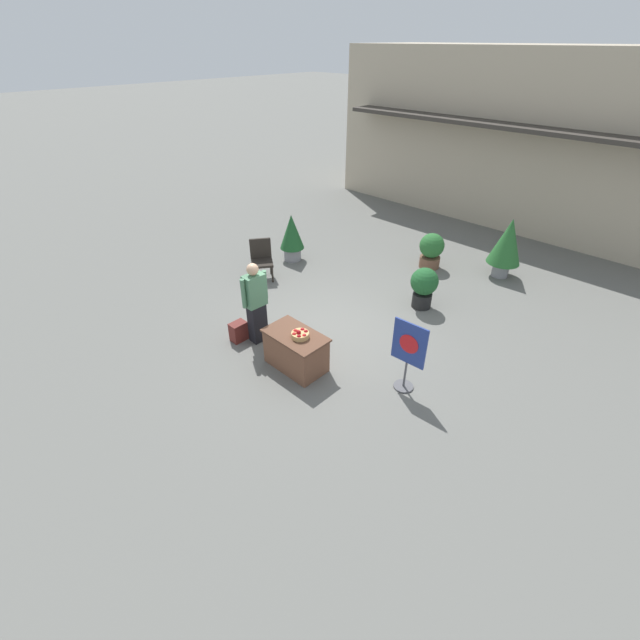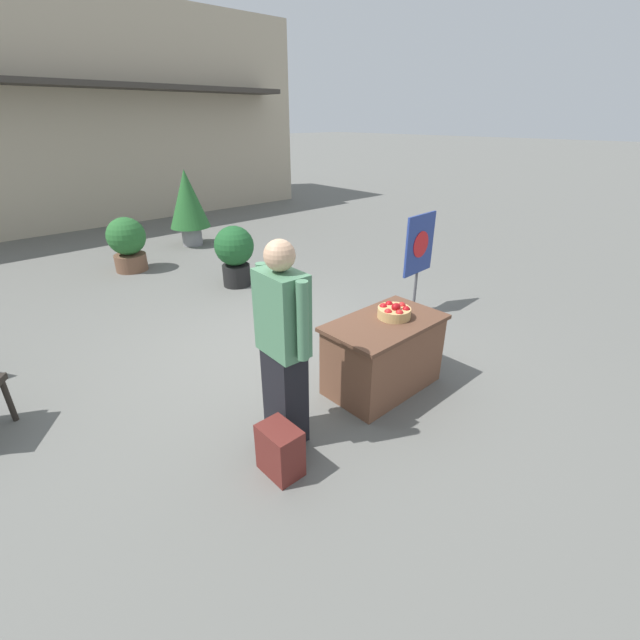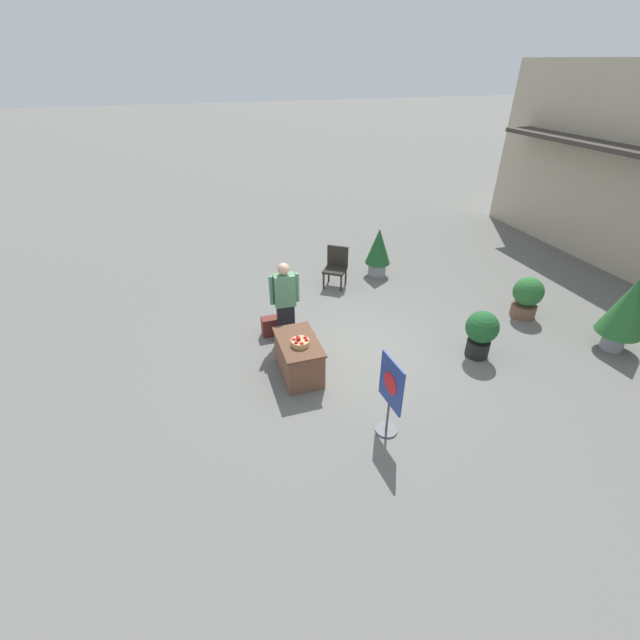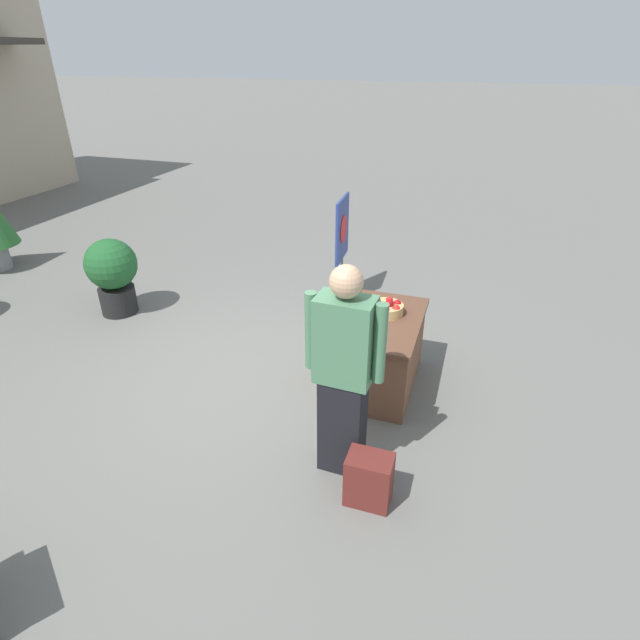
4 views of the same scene
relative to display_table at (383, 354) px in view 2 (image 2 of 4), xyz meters
The scene contains 10 objects.
ground_plane 1.34m from the display_table, 105.77° to the left, with size 120.00×120.00×0.00m, color slate.
storefront_building 11.70m from the display_table, 91.53° to the left, with size 13.55×4.88×5.18m.
display_table is the anchor object (origin of this frame).
apple_basket 0.46m from the display_table, ahead, with size 0.33×0.33×0.16m.
person_visitor 1.32m from the display_table, behind, with size 0.28×0.61×1.77m.
backpack 1.53m from the display_table, behind, with size 0.24×0.34×0.42m.
poster_board 2.11m from the display_table, 27.26° to the left, with size 0.65×0.36×1.40m.
potted_plant_near_right 3.62m from the display_table, 81.77° to the left, with size 0.64×0.64×0.99m.
potted_plant_near_left 5.57m from the display_table, 95.09° to the left, with size 0.67×0.67×0.97m.
potted_plant_far_left 6.52m from the display_table, 79.70° to the left, with size 0.85×0.85×1.59m.
Camera 2 is at (-2.66, -3.58, 2.55)m, focal length 24.00 mm.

